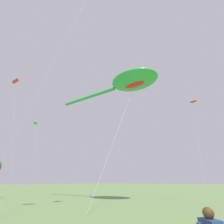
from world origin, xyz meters
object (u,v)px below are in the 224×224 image
object	(u,v)px
big_show_kite	(131,82)
small_kite_diamond_red	(194,103)
small_kite_stunt_black	(36,122)
small_kite_tiny_distant	(15,88)

from	to	relation	value
big_show_kite	small_kite_diamond_red	size ratio (longest dim) A/B	1.35
big_show_kite	small_kite_stunt_black	distance (m)	21.62
small_kite_tiny_distant	small_kite_diamond_red	size ratio (longest dim) A/B	1.24
big_show_kite	small_kite_stunt_black	size ratio (longest dim) A/B	1.07
small_kite_stunt_black	small_kite_diamond_red	bearing A→B (deg)	158.24
big_show_kite	small_kite_tiny_distant	distance (m)	13.09
small_kite_tiny_distant	small_kite_diamond_red	distance (m)	20.03
small_kite_stunt_black	small_kite_diamond_red	world-z (taller)	small_kite_stunt_black
small_kite_diamond_red	big_show_kite	bearing A→B (deg)	50.38
small_kite_stunt_black	small_kite_diamond_red	size ratio (longest dim) A/B	1.26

